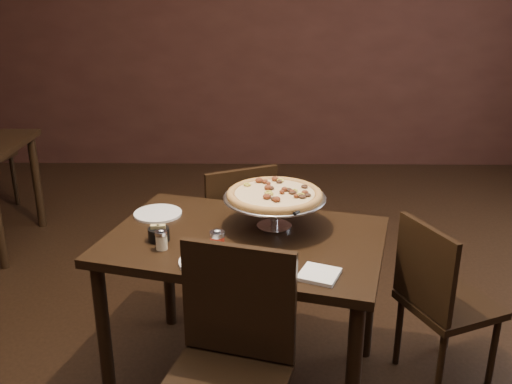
{
  "coord_description": "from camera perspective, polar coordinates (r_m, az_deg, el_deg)",
  "views": [
    {
      "loc": [
        0.08,
        -2.21,
        1.81
      ],
      "look_at": [
        0.05,
        0.13,
        0.94
      ],
      "focal_mm": 40.0,
      "sensor_mm": 36.0,
      "label": 1
    }
  ],
  "objects": [
    {
      "name": "chair_near",
      "position": [
        2.15,
        -2.76,
        -16.9
      ],
      "size": [
        0.53,
        0.53,
        0.93
      ],
      "rotation": [
        0.0,
        0.0,
        -0.27
      ],
      "color": "black",
      "rests_on": "ground"
    },
    {
      "name": "napkin_stack",
      "position": [
        2.21,
        6.33,
        -8.19
      ],
      "size": [
        0.19,
        0.19,
        0.02
      ],
      "primitive_type": "cube",
      "rotation": [
        0.0,
        0.0,
        -0.4
      ],
      "color": "white",
      "rests_on": "dining_table"
    },
    {
      "name": "chair_side",
      "position": [
        2.79,
        17.91,
        -9.93
      ],
      "size": [
        0.5,
        0.5,
        0.81
      ],
      "rotation": [
        0.0,
        0.0,
        1.98
      ],
      "color": "black",
      "rests_on": "ground"
    },
    {
      "name": "pepper_flake_shaker",
      "position": [
        2.35,
        -3.89,
        -5.01
      ],
      "size": [
        0.06,
        0.06,
        0.11
      ],
      "color": "maroon",
      "rests_on": "dining_table"
    },
    {
      "name": "parmesan_shaker",
      "position": [
        2.42,
        -9.44,
        -4.72
      ],
      "size": [
        0.05,
        0.05,
        0.09
      ],
      "color": "#F7ECC0",
      "rests_on": "dining_table"
    },
    {
      "name": "room",
      "position": [
        2.27,
        0.28,
        10.11
      ],
      "size": [
        6.04,
        7.04,
        2.84
      ],
      "color": "black",
      "rests_on": "ground"
    },
    {
      "name": "chair_far",
      "position": [
        3.24,
        -2.18,
        -3.83
      ],
      "size": [
        0.54,
        0.54,
        0.87
      ],
      "rotation": [
        0.0,
        0.0,
        3.58
      ],
      "color": "black",
      "rests_on": "ground"
    },
    {
      "name": "packet_caddy",
      "position": [
        2.51,
        -9.7,
        -4.13
      ],
      "size": [
        0.09,
        0.09,
        0.07
      ],
      "rotation": [
        0.0,
        0.0,
        0.12
      ],
      "color": "black",
      "rests_on": "dining_table"
    },
    {
      "name": "serving_spatula",
      "position": [
        2.4,
        4.45,
        -1.9
      ],
      "size": [
        0.13,
        0.13,
        0.02
      ],
      "rotation": [
        0.0,
        0.0,
        -0.54
      ],
      "color": "#B9B9C0",
      "rests_on": "pizza_stand"
    },
    {
      "name": "dining_table",
      "position": [
        2.56,
        -1.14,
        -6.5
      ],
      "size": [
        1.36,
        1.08,
        0.75
      ],
      "rotation": [
        0.0,
        0.0,
        -0.26
      ],
      "color": "black",
      "rests_on": "ground"
    },
    {
      "name": "plate_near",
      "position": [
        2.3,
        -4.73,
        -6.95
      ],
      "size": [
        0.24,
        0.24,
        0.01
      ],
      "primitive_type": "cylinder",
      "color": "white",
      "rests_on": "dining_table"
    },
    {
      "name": "plate_left",
      "position": [
        2.79,
        -9.79,
        -2.14
      ],
      "size": [
        0.23,
        0.23,
        0.01
      ],
      "primitive_type": "cylinder",
      "color": "white",
      "rests_on": "dining_table"
    },
    {
      "name": "pizza_stand",
      "position": [
        2.55,
        1.87,
        -0.31
      ],
      "size": [
        0.47,
        0.47,
        0.19
      ],
      "color": "#B9B9C0",
      "rests_on": "dining_table"
    }
  ]
}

